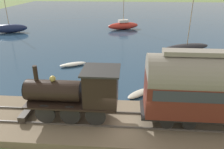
{
  "coord_description": "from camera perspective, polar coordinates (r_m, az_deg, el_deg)",
  "views": [
    {
      "loc": [
        -10.98,
        -0.03,
        8.38
      ],
      "look_at": [
        5.21,
        1.22,
        1.29
      ],
      "focal_mm": 35.0,
      "sensor_mm": 36.0,
      "label": 1
    }
  ],
  "objects": [
    {
      "name": "rowboat_far_out",
      "position": [
        17.3,
        6.97,
        -4.95
      ],
      "size": [
        2.24,
        2.17,
        0.31
      ],
      "rotation": [
        0.0,
        0.0,
        0.82
      ],
      "color": "#B7B2A3",
      "rests_on": "harbor_water"
    },
    {
      "name": "sailboat_red",
      "position": [
        40.65,
        2.95,
        12.68
      ],
      "size": [
        3.61,
        5.91,
        7.5
      ],
      "rotation": [
        0.0,
        0.0,
        0.38
      ],
      "color": "#B72D23",
      "rests_on": "harbor_water"
    },
    {
      "name": "rowboat_off_pier",
      "position": [
        23.31,
        -10.2,
        2.64
      ],
      "size": [
        1.95,
        2.83,
        0.37
      ],
      "rotation": [
        0.0,
        0.0,
        0.48
      ],
      "color": "silver",
      "rests_on": "harbor_water"
    },
    {
      "name": "ground_plane",
      "position": [
        13.81,
        3.5,
        -13.81
      ],
      "size": [
        200.0,
        200.0,
        0.0
      ],
      "primitive_type": "plane",
      "color": "#607542"
    },
    {
      "name": "rail_embankment",
      "position": [
        13.8,
        3.54,
        -12.63
      ],
      "size": [
        4.83,
        56.0,
        0.58
      ],
      "color": "#756651",
      "rests_on": "ground"
    },
    {
      "name": "sailboat_navy",
      "position": [
        41.7,
        -25.19,
        10.86
      ],
      "size": [
        3.28,
        5.92,
        7.98
      ],
      "rotation": [
        0.0,
        0.0,
        0.32
      ],
      "color": "#192347",
      "rests_on": "harbor_water"
    },
    {
      "name": "harbor_water",
      "position": [
        54.51,
        4.48,
        14.68
      ],
      "size": [
        80.0,
        80.0,
        0.01
      ],
      "color": "navy",
      "rests_on": "ground"
    },
    {
      "name": "rowboat_near_shore",
      "position": [
        20.05,
        11.7,
        -0.81
      ],
      "size": [
        2.73,
        2.38,
        0.5
      ],
      "rotation": [
        0.0,
        0.0,
        -0.91
      ],
      "color": "#B7B2A3",
      "rests_on": "harbor_water"
    },
    {
      "name": "steam_locomotive",
      "position": [
        12.96,
        -8.7,
        -4.21
      ],
      "size": [
        2.11,
        5.97,
        3.31
      ],
      "color": "black",
      "rests_on": "rail_embankment"
    },
    {
      "name": "sailboat_black",
      "position": [
        29.59,
        18.94,
        6.8
      ],
      "size": [
        3.88,
        6.5,
        7.85
      ],
      "rotation": [
        0.0,
        0.0,
        0.38
      ],
      "color": "black",
      "rests_on": "harbor_water"
    }
  ]
}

